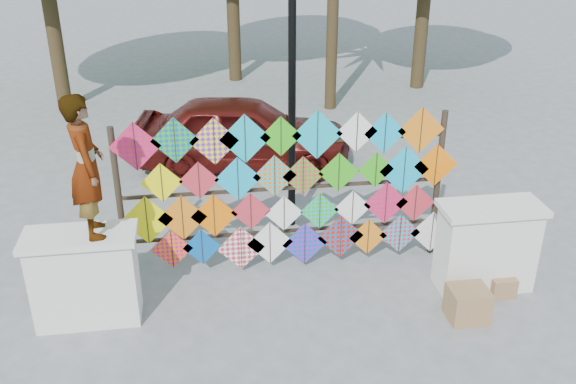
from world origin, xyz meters
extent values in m
plane|color=gray|center=(0.00, 0.00, 0.00)|extent=(80.00, 80.00, 0.00)
cube|color=silver|center=(-2.70, -0.20, 0.60)|extent=(1.30, 0.55, 1.20)
cube|color=silver|center=(-2.70, -0.20, 1.24)|extent=(1.40, 0.65, 0.08)
cube|color=silver|center=(2.70, -0.20, 0.60)|extent=(1.30, 0.55, 1.20)
cube|color=silver|center=(2.70, -0.20, 1.24)|extent=(1.40, 0.65, 0.08)
cylinder|color=black|center=(-2.30, 0.80, 1.15)|extent=(0.09, 0.09, 2.30)
cylinder|color=black|center=(2.30, 0.80, 1.15)|extent=(0.09, 0.09, 2.30)
cube|color=black|center=(0.00, 0.80, 0.55)|extent=(4.60, 0.04, 0.04)
cube|color=black|center=(0.00, 0.80, 1.25)|extent=(4.60, 0.04, 0.04)
cube|color=black|center=(0.00, 0.80, 1.95)|extent=(4.60, 0.04, 0.04)
cube|color=red|center=(-2.00, 0.74, 2.03)|extent=(0.70, 0.01, 0.70)
cube|color=black|center=(-2.00, 0.73, 2.03)|extent=(0.01, 0.01, 0.68)
cube|color=green|center=(-1.47, 0.74, 2.09)|extent=(0.65, 0.01, 0.65)
cube|color=black|center=(-1.47, 0.73, 2.09)|extent=(0.01, 0.01, 0.64)
cube|color=#771BD0|center=(-0.95, 0.74, 2.04)|extent=(0.68, 0.01, 0.68)
cube|color=black|center=(-0.95, 0.73, 2.04)|extent=(0.01, 0.01, 0.66)
cube|color=#0CB6CE|center=(-0.53, 0.74, 2.06)|extent=(0.71, 0.01, 0.71)
cube|color=black|center=(-0.53, 0.73, 2.06)|extent=(0.01, 0.01, 0.70)
cube|color=green|center=(-0.04, 0.74, 2.06)|extent=(0.58, 0.01, 0.58)
cube|color=black|center=(-0.04, 0.73, 2.06)|extent=(0.01, 0.01, 0.57)
cube|color=#0CB6CE|center=(0.46, 0.74, 2.06)|extent=(0.72, 0.01, 0.72)
cube|color=black|center=(0.46, 0.73, 2.06)|extent=(0.01, 0.01, 0.70)
cube|color=white|center=(1.02, 0.74, 2.07)|extent=(0.59, 0.01, 0.59)
cube|color=black|center=(1.02, 0.73, 2.07)|extent=(0.01, 0.01, 0.58)
cube|color=#0AAEE3|center=(1.43, 0.74, 2.04)|extent=(0.61, 0.01, 0.61)
cube|color=black|center=(1.43, 0.73, 2.04)|extent=(0.01, 0.01, 0.60)
cube|color=orange|center=(1.95, 0.74, 2.05)|extent=(0.68, 0.01, 0.68)
cube|color=black|center=(1.95, 0.73, 2.05)|extent=(0.01, 0.01, 0.67)
cube|color=#FFF60A|center=(-1.69, 0.70, 1.50)|extent=(0.57, 0.01, 0.57)
cube|color=black|center=(-1.69, 0.69, 1.50)|extent=(0.01, 0.01, 0.56)
cube|color=red|center=(-1.19, 0.70, 1.50)|extent=(0.56, 0.01, 0.56)
cube|color=black|center=(-1.19, 0.69, 1.50)|extent=(0.01, 0.01, 0.55)
cube|color=#0AAEE3|center=(-0.65, 0.70, 1.48)|extent=(0.66, 0.01, 0.66)
cube|color=black|center=(-0.65, 0.69, 1.48)|extent=(0.01, 0.01, 0.64)
cube|color=orange|center=(-0.14, 0.70, 1.50)|extent=(0.62, 0.01, 0.62)
cube|color=black|center=(-0.14, 0.69, 1.50)|extent=(0.01, 0.01, 0.61)
cube|color=green|center=(0.26, 0.70, 1.47)|extent=(0.59, 0.01, 0.59)
cube|color=black|center=(0.26, 0.69, 1.47)|extent=(0.01, 0.01, 0.58)
cube|color=green|center=(0.78, 0.70, 1.49)|extent=(0.59, 0.01, 0.59)
cube|color=black|center=(0.78, 0.69, 1.49)|extent=(0.01, 0.01, 0.58)
cube|color=green|center=(1.32, 0.70, 1.50)|extent=(0.53, 0.01, 0.53)
cube|color=black|center=(1.32, 0.69, 1.50)|extent=(0.01, 0.01, 0.52)
cube|color=#0AAEE3|center=(1.74, 0.70, 1.47)|extent=(0.74, 0.01, 0.74)
cube|color=black|center=(1.74, 0.69, 1.47)|extent=(0.01, 0.01, 0.73)
cube|color=orange|center=(2.20, 0.70, 1.51)|extent=(0.66, 0.01, 0.66)
cube|color=black|center=(2.20, 0.69, 1.51)|extent=(0.01, 0.01, 0.65)
cube|color=#FFF60A|center=(-1.94, 0.66, 0.96)|extent=(0.74, 0.01, 0.74)
cube|color=black|center=(-1.94, 0.65, 0.96)|extent=(0.01, 0.01, 0.72)
cube|color=orange|center=(-1.45, 0.66, 0.96)|extent=(0.70, 0.01, 0.70)
cube|color=black|center=(-1.45, 0.65, 0.96)|extent=(0.01, 0.01, 0.68)
cube|color=orange|center=(-1.01, 0.66, 0.96)|extent=(0.67, 0.01, 0.67)
cube|color=black|center=(-1.01, 0.65, 0.96)|extent=(0.01, 0.01, 0.66)
cube|color=red|center=(-0.49, 0.66, 0.99)|extent=(0.57, 0.01, 0.57)
cube|color=black|center=(-0.49, 0.65, 0.99)|extent=(0.01, 0.01, 0.56)
cube|color=white|center=(-0.01, 0.66, 0.92)|extent=(0.55, 0.01, 0.55)
cube|color=black|center=(-0.01, 0.65, 0.92)|extent=(0.01, 0.01, 0.54)
cube|color=#0CB6CE|center=(0.50, 0.66, 0.92)|extent=(0.57, 0.01, 0.57)
cube|color=black|center=(0.50, 0.65, 0.92)|extent=(0.01, 0.01, 0.56)
cube|color=white|center=(0.99, 0.66, 0.93)|extent=(0.55, 0.01, 0.55)
cube|color=black|center=(0.99, 0.65, 0.93)|extent=(0.01, 0.01, 0.54)
cube|color=red|center=(1.48, 0.66, 0.97)|extent=(0.67, 0.01, 0.67)
cube|color=black|center=(1.48, 0.65, 0.97)|extent=(0.01, 0.01, 0.66)
cube|color=red|center=(1.93, 0.66, 0.94)|extent=(0.60, 0.01, 0.60)
cube|color=black|center=(1.93, 0.65, 0.94)|extent=(0.01, 0.01, 0.59)
cube|color=#DB1468|center=(-1.63, 0.62, 0.49)|extent=(0.60, 0.01, 0.60)
cube|color=black|center=(-1.63, 0.61, 0.49)|extent=(0.01, 0.01, 0.59)
cube|color=#0755AF|center=(-1.21, 0.62, 0.48)|extent=(0.56, 0.01, 0.56)
cube|color=black|center=(-1.21, 0.61, 0.48)|extent=(0.01, 0.01, 0.55)
cube|color=white|center=(-0.65, 0.62, 0.42)|extent=(0.70, 0.01, 0.70)
cube|color=black|center=(-0.65, 0.61, 0.42)|extent=(0.01, 0.01, 0.69)
cube|color=white|center=(-0.23, 0.62, 0.47)|extent=(0.68, 0.01, 0.68)
cube|color=black|center=(-0.23, 0.61, 0.47)|extent=(0.01, 0.01, 0.67)
cube|color=#0755AF|center=(0.29, 0.62, 0.41)|extent=(0.68, 0.01, 0.68)
cube|color=black|center=(0.29, 0.61, 0.41)|extent=(0.01, 0.01, 0.66)
cube|color=#0755AF|center=(0.82, 0.62, 0.49)|extent=(0.70, 0.01, 0.70)
cube|color=black|center=(0.82, 0.61, 0.49)|extent=(0.01, 0.01, 0.69)
cube|color=orange|center=(1.24, 0.62, 0.45)|extent=(0.58, 0.01, 0.58)
cube|color=black|center=(1.24, 0.61, 0.45)|extent=(0.01, 0.01, 0.57)
cube|color=red|center=(1.72, 0.62, 0.47)|extent=(0.64, 0.01, 0.64)
cube|color=black|center=(1.72, 0.61, 0.47)|extent=(0.01, 0.01, 0.63)
cube|color=white|center=(2.22, 0.62, 0.46)|extent=(0.67, 0.01, 0.67)
cube|color=black|center=(2.22, 0.61, 0.46)|extent=(0.01, 0.01, 0.66)
cylinder|color=#40321B|center=(-4.50, 9.00, 1.93)|extent=(0.36, 0.36, 3.85)
cylinder|color=#40321B|center=(0.00, 11.00, 2.06)|extent=(0.36, 0.36, 4.12)
cylinder|color=#40321B|center=(5.00, 9.50, 1.79)|extent=(0.36, 0.36, 3.58)
imported|color=#99999E|center=(-2.48, -0.20, 2.17)|extent=(0.56, 0.73, 1.78)
imported|color=#4F0F0D|center=(-0.28, 4.58, 0.72)|extent=(4.45, 2.35, 1.44)
cylinder|color=black|center=(0.30, 2.00, 2.10)|extent=(0.12, 0.12, 4.20)
cube|color=olive|center=(2.19, -0.89, 0.22)|extent=(0.50, 0.45, 0.45)
cube|color=olive|center=(2.88, -0.44, 0.14)|extent=(0.34, 0.31, 0.29)
camera|label=1|loc=(-1.13, -7.39, 5.17)|focal=40.00mm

